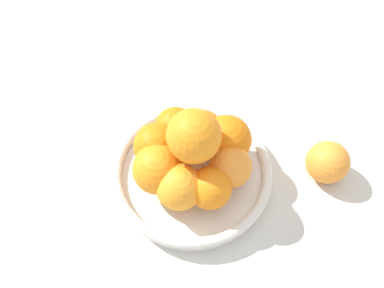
% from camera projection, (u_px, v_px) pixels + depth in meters
% --- Properties ---
extents(ground_plane, '(4.00, 4.00, 0.00)m').
position_uv_depth(ground_plane, '(192.00, 177.00, 0.66)').
color(ground_plane, beige).
extents(fruit_bowl, '(0.27, 0.27, 0.04)m').
position_uv_depth(fruit_bowl, '(192.00, 172.00, 0.65)').
color(fruit_bowl, silver).
rests_on(fruit_bowl, ground_plane).
extents(orange_pile, '(0.19, 0.20, 0.14)m').
position_uv_depth(orange_pile, '(192.00, 153.00, 0.59)').
color(orange_pile, orange).
rests_on(orange_pile, fruit_bowl).
extents(stray_orange, '(0.07, 0.07, 0.07)m').
position_uv_depth(stray_orange, '(327.00, 162.00, 0.64)').
color(stray_orange, orange).
rests_on(stray_orange, ground_plane).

